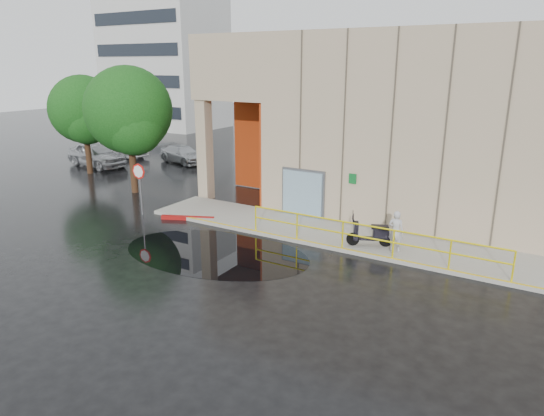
% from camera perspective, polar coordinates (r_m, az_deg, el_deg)
% --- Properties ---
extents(ground, '(120.00, 120.00, 0.00)m').
position_cam_1_polar(ground, '(17.21, -6.21, -6.29)').
color(ground, black).
rests_on(ground, ground).
extents(sidewalk, '(20.00, 3.00, 0.15)m').
position_cam_1_polar(sidewalk, '(19.17, 11.74, -3.88)').
color(sidewalk, '#99958B').
rests_on(sidewalk, ground).
extents(building, '(20.00, 10.17, 8.00)m').
position_cam_1_polar(building, '(24.13, 20.07, 9.76)').
color(building, tan).
rests_on(building, ground).
extents(guardrail, '(9.56, 0.06, 1.03)m').
position_cam_1_polar(guardrail, '(17.69, 11.15, -3.52)').
color(guardrail, yellow).
rests_on(guardrail, sidewalk).
extents(distant_building, '(12.00, 8.08, 15.00)m').
position_cam_1_polar(distant_building, '(55.36, -12.60, 17.09)').
color(distant_building, silver).
rests_on(distant_building, ground).
extents(person, '(0.56, 0.38, 1.51)m').
position_cam_1_polar(person, '(17.97, 14.37, -2.64)').
color(person, '#B5B6BA').
rests_on(person, sidewalk).
extents(scooter, '(1.71, 1.18, 1.30)m').
position_cam_1_polar(scooter, '(18.25, 11.52, -2.19)').
color(scooter, black).
rests_on(scooter, sidewalk).
extents(stop_sign, '(0.72, 0.10, 2.40)m').
position_cam_1_polar(stop_sign, '(22.64, -15.37, 3.49)').
color(stop_sign, slate).
rests_on(stop_sign, ground).
extents(red_curb, '(2.28, 1.11, 0.18)m').
position_cam_1_polar(red_curb, '(21.86, -9.88, -1.17)').
color(red_curb, maroon).
rests_on(red_curb, ground).
extents(puddle, '(7.69, 5.27, 0.01)m').
position_cam_1_polar(puddle, '(18.03, -6.67, -5.21)').
color(puddle, black).
rests_on(puddle, ground).
extents(car_a, '(5.01, 2.56, 1.64)m').
position_cam_1_polar(car_a, '(34.83, -19.94, 5.94)').
color(car_a, '#A7AAAE').
rests_on(car_a, ground).
extents(car_b, '(4.85, 2.37, 1.53)m').
position_cam_1_polar(car_b, '(38.06, -17.29, 6.93)').
color(car_b, silver).
rests_on(car_b, ground).
extents(car_c, '(4.37, 2.63, 1.19)m').
position_cam_1_polar(car_c, '(34.69, -10.45, 6.24)').
color(car_c, '#B4B8BC').
rests_on(car_c, ground).
extents(tree_near, '(4.50, 4.50, 6.63)m').
position_cam_1_polar(tree_near, '(26.40, -16.40, 10.58)').
color(tree_near, '#312010').
rests_on(tree_near, ground).
extents(tree_far, '(4.13, 4.13, 6.07)m').
position_cam_1_polar(tree_far, '(32.24, -21.22, 10.47)').
color(tree_far, '#312010').
rests_on(tree_far, ground).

